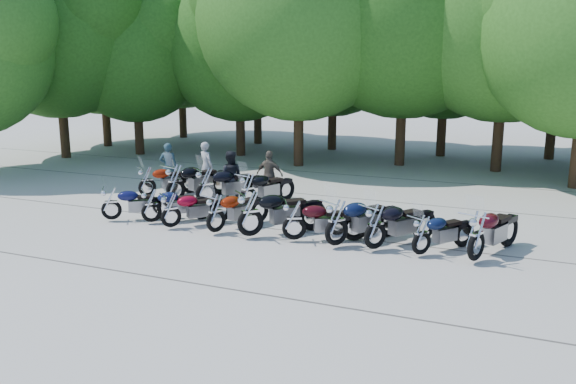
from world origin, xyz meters
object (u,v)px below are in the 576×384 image
at_px(motorcycle_3, 216,212).
at_px(motorcycle_4, 250,212).
at_px(motorcycle_0, 111,202).
at_px(motorcycle_12, 206,185).
at_px(motorcycle_1, 151,204).
at_px(motorcycle_13, 248,189).
at_px(rider_2, 270,175).
at_px(motorcycle_2, 171,209).
at_px(motorcycle_6, 337,221).
at_px(rider_1, 230,177).
at_px(motorcycle_5, 294,219).
at_px(motorcycle_10, 147,180).
at_px(motorcycle_11, 175,182).
at_px(motorcycle_9, 477,235).
at_px(motorcycle_8, 422,234).
at_px(rider_0, 168,167).
at_px(motorcycle_7, 375,225).
at_px(rider_3, 206,166).

height_order(motorcycle_3, motorcycle_4, motorcycle_4).
height_order(motorcycle_0, motorcycle_12, motorcycle_12).
height_order(motorcycle_1, motorcycle_13, motorcycle_13).
distance_m(motorcycle_13, rider_2, 1.71).
xyz_separation_m(motorcycle_2, motorcycle_6, (4.80, 0.15, 0.12)).
bearing_deg(motorcycle_0, rider_1, -64.74).
bearing_deg(motorcycle_12, motorcycle_5, -173.63).
xyz_separation_m(motorcycle_10, rider_2, (3.87, 1.59, 0.21)).
relative_size(motorcycle_0, motorcycle_11, 0.79).
height_order(motorcycle_3, motorcycle_11, motorcycle_11).
distance_m(motorcycle_9, rider_2, 8.39).
height_order(rider_1, rider_2, rider_1).
distance_m(motorcycle_6, motorcycle_10, 8.22).
height_order(motorcycle_8, motorcycle_13, motorcycle_13).
distance_m(motorcycle_10, rider_2, 4.19).
bearing_deg(motorcycle_2, motorcycle_6, -139.16).
xyz_separation_m(motorcycle_0, motorcycle_4, (4.51, 0.02, 0.15)).
height_order(motorcycle_1, motorcycle_5, motorcycle_5).
distance_m(motorcycle_13, rider_1, 1.21).
relative_size(motorcycle_1, motorcycle_2, 1.00).
bearing_deg(motorcycle_11, motorcycle_8, -172.60).
distance_m(motorcycle_9, rider_0, 11.77).
bearing_deg(motorcycle_6, motorcycle_9, -144.83).
height_order(motorcycle_7, rider_0, rider_0).
bearing_deg(rider_2, motorcycle_10, 20.70).
bearing_deg(motorcycle_13, motorcycle_8, 179.28).
xyz_separation_m(motorcycle_9, rider_0, (-11.07, 3.99, 0.17)).
height_order(motorcycle_4, rider_1, rider_1).
bearing_deg(motorcycle_5, rider_1, 20.63).
relative_size(motorcycle_5, rider_2, 1.35).
bearing_deg(motorcycle_10, rider_0, -53.45).
xyz_separation_m(motorcycle_10, rider_1, (2.90, 0.56, 0.25)).
bearing_deg(motorcycle_2, motorcycle_13, -69.68).
xyz_separation_m(motorcycle_7, motorcycle_11, (-7.35, 2.43, 0.05)).
distance_m(motorcycle_3, rider_2, 4.54).
distance_m(motorcycle_1, motorcycle_5, 4.46).
distance_m(motorcycle_0, motorcycle_10, 3.07).
distance_m(motorcycle_5, rider_3, 7.16).
relative_size(motorcycle_0, motorcycle_4, 0.79).
bearing_deg(motorcycle_6, motorcycle_4, 35.58).
height_order(motorcycle_9, rider_3, rider_3).
distance_m(motorcycle_4, rider_0, 6.83).
xyz_separation_m(motorcycle_5, rider_1, (-3.64, 3.33, 0.24)).
bearing_deg(rider_1, motorcycle_5, 118.40).
xyz_separation_m(motorcycle_1, motorcycle_13, (1.80, 2.62, 0.07)).
distance_m(motorcycle_0, motorcycle_8, 8.98).
bearing_deg(motorcycle_1, motorcycle_0, 56.62).
bearing_deg(rider_3, rider_2, -166.24).
bearing_deg(motorcycle_7, motorcycle_3, 35.62).
height_order(motorcycle_0, motorcycle_5, motorcycle_5).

